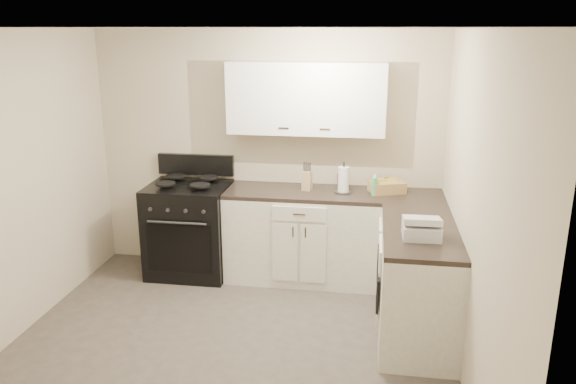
# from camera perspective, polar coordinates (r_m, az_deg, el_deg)

# --- Properties ---
(floor) EXTENTS (3.60, 3.60, 0.00)m
(floor) POSITION_cam_1_polar(r_m,az_deg,el_deg) (4.70, -6.25, -15.90)
(floor) COLOR #473F38
(floor) RESTS_ON ground
(ceiling) EXTENTS (3.60, 3.60, 0.00)m
(ceiling) POSITION_cam_1_polar(r_m,az_deg,el_deg) (3.99, -7.39, 16.20)
(ceiling) COLOR white
(ceiling) RESTS_ON wall_back
(wall_back) EXTENTS (3.60, 0.00, 3.60)m
(wall_back) POSITION_cam_1_polar(r_m,az_deg,el_deg) (5.87, -2.14, 4.00)
(wall_back) COLOR beige
(wall_back) RESTS_ON ground
(wall_right) EXTENTS (0.00, 3.60, 3.60)m
(wall_right) POSITION_cam_1_polar(r_m,az_deg,el_deg) (4.09, 18.34, -2.31)
(wall_right) COLOR beige
(wall_right) RESTS_ON ground
(wall_front) EXTENTS (3.60, 0.00, 3.60)m
(wall_front) POSITION_cam_1_polar(r_m,az_deg,el_deg) (2.62, -17.46, -12.91)
(wall_front) COLOR beige
(wall_front) RESTS_ON ground
(base_cabinets_back) EXTENTS (1.55, 0.60, 0.90)m
(base_cabinets_back) POSITION_cam_1_polar(r_m,az_deg,el_deg) (5.75, 1.56, -4.58)
(base_cabinets_back) COLOR white
(base_cabinets_back) RESTS_ON floor
(base_cabinets_right) EXTENTS (0.60, 1.90, 0.90)m
(base_cabinets_right) POSITION_cam_1_polar(r_m,az_deg,el_deg) (5.13, 12.73, -7.68)
(base_cabinets_right) COLOR white
(base_cabinets_right) RESTS_ON floor
(countertop_back) EXTENTS (1.55, 0.60, 0.04)m
(countertop_back) POSITION_cam_1_polar(r_m,az_deg,el_deg) (5.60, 1.60, -0.09)
(countertop_back) COLOR black
(countertop_back) RESTS_ON base_cabinets_back
(countertop_right) EXTENTS (0.60, 1.90, 0.04)m
(countertop_right) POSITION_cam_1_polar(r_m,az_deg,el_deg) (4.96, 13.06, -2.70)
(countertop_right) COLOR black
(countertop_right) RESTS_ON base_cabinets_right
(upper_cabinets) EXTENTS (1.55, 0.30, 0.70)m
(upper_cabinets) POSITION_cam_1_polar(r_m,az_deg,el_deg) (5.56, 1.87, 9.48)
(upper_cabinets) COLOR white
(upper_cabinets) RESTS_ON wall_back
(stove) EXTENTS (0.82, 0.70, 0.99)m
(stove) POSITION_cam_1_polar(r_m,az_deg,el_deg) (5.98, -9.91, -3.89)
(stove) COLOR black
(stove) RESTS_ON floor
(knife_block) EXTENTS (0.10, 0.09, 0.19)m
(knife_block) POSITION_cam_1_polar(r_m,az_deg,el_deg) (5.60, 1.94, 1.15)
(knife_block) COLOR tan
(knife_block) RESTS_ON countertop_back
(paper_towel) EXTENTS (0.14, 0.14, 0.26)m
(paper_towel) POSITION_cam_1_polar(r_m,az_deg,el_deg) (5.54, 5.65, 1.24)
(paper_towel) COLOR white
(paper_towel) RESTS_ON countertop_back
(soap_bottle) EXTENTS (0.06, 0.06, 0.18)m
(soap_bottle) POSITION_cam_1_polar(r_m,az_deg,el_deg) (5.49, 8.76, 0.55)
(soap_bottle) COLOR #44B260
(soap_bottle) RESTS_ON countertop_back
(picture_frame) EXTENTS (0.11, 0.06, 0.13)m
(picture_frame) POSITION_cam_1_polar(r_m,az_deg,el_deg) (5.78, 5.55, 1.25)
(picture_frame) COLOR black
(picture_frame) RESTS_ON countertop_back
(wicker_basket) EXTENTS (0.39, 0.32, 0.11)m
(wicker_basket) POSITION_cam_1_polar(r_m,az_deg,el_deg) (5.62, 10.01, 0.52)
(wicker_basket) COLOR tan
(wicker_basket) RESTS_ON countertop_right
(countertop_grill) EXTENTS (0.29, 0.27, 0.11)m
(countertop_grill) POSITION_cam_1_polar(r_m,az_deg,el_deg) (4.47, 13.40, -3.87)
(countertop_grill) COLOR silver
(countertop_grill) RESTS_ON countertop_right
(oven_mitt_near) EXTENTS (0.02, 0.17, 0.29)m
(oven_mitt_near) POSITION_cam_1_polar(r_m,az_deg,el_deg) (4.63, 9.10, -10.16)
(oven_mitt_near) COLOR black
(oven_mitt_near) RESTS_ON base_cabinets_right
(oven_mitt_far) EXTENTS (0.02, 0.13, 0.23)m
(oven_mitt_far) POSITION_cam_1_polar(r_m,az_deg,el_deg) (4.93, 9.13, -7.56)
(oven_mitt_far) COLOR black
(oven_mitt_far) RESTS_ON base_cabinets_right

